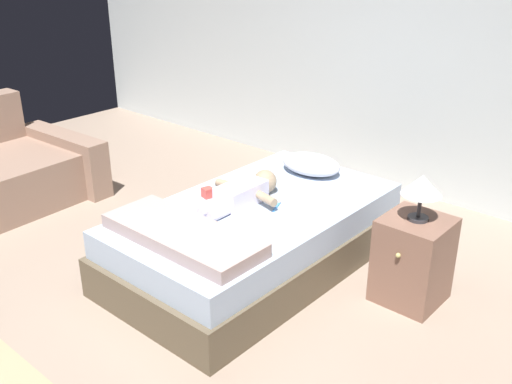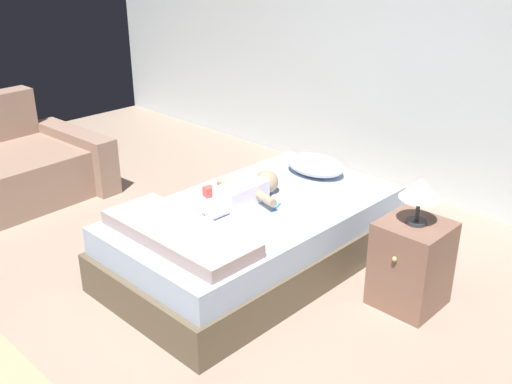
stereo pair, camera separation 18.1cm
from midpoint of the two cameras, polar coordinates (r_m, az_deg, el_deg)
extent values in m
plane|color=gray|center=(3.54, -14.23, -13.54)|extent=(8.00, 8.00, 0.00)
cube|color=silver|center=(5.16, 13.10, 14.56)|extent=(8.00, 0.12, 2.66)
cube|color=brown|center=(4.04, -1.29, -5.42)|extent=(1.14, 2.02, 0.26)
cube|color=#AABDD7|center=(3.93, -1.32, -2.57)|extent=(1.09, 1.94, 0.18)
ellipsoid|color=silver|center=(4.43, 4.19, 2.71)|extent=(0.47, 0.33, 0.14)
cube|color=white|center=(3.91, -2.77, -0.19)|extent=(0.19, 0.35, 0.14)
sphere|color=tan|center=(4.06, -0.40, 1.02)|extent=(0.16, 0.16, 0.16)
cylinder|color=tan|center=(4.05, -4.03, 0.69)|extent=(0.18, 0.09, 0.06)
cylinder|color=tan|center=(3.83, -0.36, -0.64)|extent=(0.18, 0.09, 0.06)
cylinder|color=white|center=(3.79, -5.91, -1.67)|extent=(0.06, 0.17, 0.06)
cylinder|color=white|center=(3.73, -4.92, -2.08)|extent=(0.06, 0.17, 0.06)
cube|color=#3688E7|center=(3.86, 0.66, -1.46)|extent=(0.06, 0.13, 0.01)
cube|color=white|center=(3.92, 0.99, -0.90)|extent=(0.02, 0.03, 0.01)
cube|color=#927361|center=(5.57, -18.86, 3.00)|extent=(1.03, 0.25, 0.50)
cube|color=brown|center=(3.72, 13.60, -6.42)|extent=(0.38, 0.38, 0.55)
sphere|color=tan|center=(3.49, 12.15, -6.04)|extent=(0.03, 0.03, 0.03)
cylinder|color=#333338|center=(3.58, 14.03, -2.49)|extent=(0.12, 0.12, 0.02)
cylinder|color=#333338|center=(3.55, 14.16, -1.30)|extent=(0.02, 0.02, 0.14)
cone|color=silver|center=(3.50, 14.37, 0.68)|extent=(0.24, 0.24, 0.12)
cube|color=#AF948E|center=(3.48, -8.61, -4.14)|extent=(1.02, 0.40, 0.08)
cube|color=#DB4B41|center=(4.03, -5.99, -0.08)|extent=(0.08, 0.08, 0.07)
camera|label=1|loc=(0.09, -91.34, -0.59)|focal=41.32mm
camera|label=2|loc=(0.09, 88.66, 0.59)|focal=41.32mm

